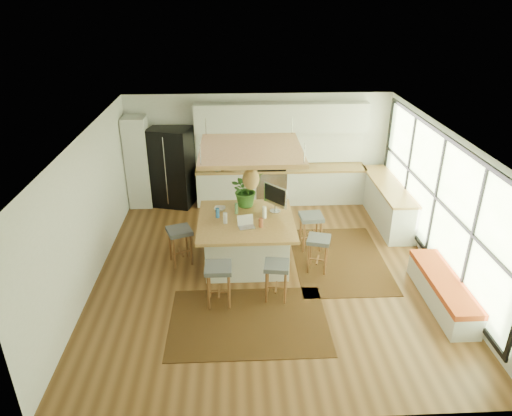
{
  "coord_description": "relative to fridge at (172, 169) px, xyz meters",
  "views": [
    {
      "loc": [
        -0.59,
        -7.67,
        5.0
      ],
      "look_at": [
        -0.2,
        0.5,
        1.1
      ],
      "focal_mm": 32.64,
      "sensor_mm": 36.0,
      "label": 1
    }
  ],
  "objects": [
    {
      "name": "fridge",
      "position": [
        0.0,
        0.0,
        0.0
      ],
      "size": [
        1.14,
        0.99,
        1.97
      ],
      "primitive_type": null,
      "rotation": [
        0.0,
        0.0,
        -0.26
      ],
      "color": "black",
      "rests_on": "floor"
    },
    {
      "name": "island_plant",
      "position": [
        1.77,
        -2.2,
        0.28
      ],
      "size": [
        0.95,
        0.96,
        0.56
      ],
      "primitive_type": "imported",
      "rotation": [
        0.0,
        0.0,
        0.67
      ],
      "color": "#1E4C19",
      "rests_on": "island"
    },
    {
      "name": "island_bottle_3",
      "position": [
        2.1,
        -2.8,
        0.1
      ],
      "size": [
        0.07,
        0.07,
        0.19
      ],
      "primitive_type": "cylinder",
      "color": "white",
      "rests_on": "island"
    },
    {
      "name": "stool_near_right",
      "position": [
        2.24,
        -4.12,
        -0.57
      ],
      "size": [
        0.48,
        0.48,
        0.71
      ],
      "primitive_type": null,
      "rotation": [
        0.0,
        0.0,
        -0.15
      ],
      "color": "#44474B",
      "rests_on": "floor"
    },
    {
      "name": "island",
      "position": [
        1.75,
        -2.85,
        -0.46
      ],
      "size": [
        1.85,
        1.85,
        0.93
      ],
      "primitive_type": null,
      "color": "olive",
      "rests_on": "floor"
    },
    {
      "name": "island_bottle_0",
      "position": [
        1.2,
        -2.75,
        0.1
      ],
      "size": [
        0.07,
        0.07,
        0.19
      ],
      "primitive_type": "cylinder",
      "color": "#2B6AAD",
      "rests_on": "island"
    },
    {
      "name": "stool_left_side",
      "position": [
        0.45,
        -2.85,
        -0.57
      ],
      "size": [
        0.58,
        0.58,
        0.76
      ],
      "primitive_type": null,
      "rotation": [
        0.0,
        0.0,
        -1.21
      ],
      "color": "#44474B",
      "rests_on": "floor"
    },
    {
      "name": "backsplash",
      "position": [
        2.7,
        0.28,
        0.43
      ],
      "size": [
        4.2,
        0.02,
        0.8
      ],
      "primitive_type": "cube",
      "color": "white",
      "rests_on": "wall_back"
    },
    {
      "name": "stool_right_front",
      "position": [
        3.12,
        -3.24,
        -0.57
      ],
      "size": [
        0.52,
        0.52,
        0.71
      ],
      "primitive_type": null,
      "rotation": [
        0.0,
        0.0,
        1.28
      ],
      "color": "#44474B",
      "rests_on": "floor"
    },
    {
      "name": "island_bottle_4",
      "position": [
        1.55,
        -2.6,
        0.1
      ],
      "size": [
        0.07,
        0.07,
        0.19
      ],
      "primitive_type": "cylinder",
      "color": "#5B8D54",
      "rests_on": "island"
    },
    {
      "name": "stool_right_back",
      "position": [
        3.11,
        -2.4,
        -0.57
      ],
      "size": [
        0.49,
        0.49,
        0.77
      ],
      "primitive_type": null,
      "rotation": [
        0.0,
        0.0,
        1.64
      ],
      "color": "#44474B",
      "rests_on": "floor"
    },
    {
      "name": "rug_near",
      "position": [
        1.73,
        -4.74,
        -0.92
      ],
      "size": [
        2.6,
        1.8,
        0.01
      ],
      "primitive_type": "cube",
      "color": "black",
      "rests_on": "floor"
    },
    {
      "name": "island_bottle_2",
      "position": [
        2.0,
        -3.15,
        0.1
      ],
      "size": [
        0.07,
        0.07,
        0.19
      ],
      "primitive_type": "cylinder",
      "color": "#9C5234",
      "rests_on": "island"
    },
    {
      "name": "wall_left",
      "position": [
        -1.1,
        -3.2,
        0.42
      ],
      "size": [
        0.0,
        7.0,
        7.0
      ],
      "primitive_type": "plane",
      "rotation": [
        1.57,
        0.0,
        1.57
      ],
      "color": "silver",
      "rests_on": "ground"
    },
    {
      "name": "right_counter_base",
      "position": [
        5.08,
        -1.2,
        -0.49
      ],
      "size": [
        0.6,
        2.5,
        0.88
      ],
      "primitive_type": "cube",
      "color": "beige",
      "rests_on": "floor"
    },
    {
      "name": "ceiling",
      "position": [
        2.15,
        -3.2,
        1.78
      ],
      "size": [
        7.0,
        7.0,
        0.0
      ],
      "primitive_type": "plane",
      "rotation": [
        3.14,
        0.0,
        0.0
      ],
      "color": "white",
      "rests_on": "ground"
    },
    {
      "name": "wall_back",
      "position": [
        2.15,
        0.3,
        0.42
      ],
      "size": [
        6.5,
        0.0,
        6.5
      ],
      "primitive_type": "plane",
      "rotation": [
        1.57,
        0.0,
        0.0
      ],
      "color": "silver",
      "rests_on": "ground"
    },
    {
      "name": "right_counter_top",
      "position": [
        5.08,
        -1.2,
        -0.03
      ],
      "size": [
        0.64,
        2.54,
        0.05
      ],
      "primitive_type": "cube",
      "color": "olive",
      "rests_on": "right_counter_base"
    },
    {
      "name": "microwave",
      "position": [
        1.26,
        -0.03,
        0.17
      ],
      "size": [
        0.56,
        0.43,
        0.34
      ],
      "primitive_type": "imported",
      "rotation": [
        0.0,
        0.0,
        0.36
      ],
      "color": "#A5A5AA",
      "rests_on": "back_counter_top"
    },
    {
      "name": "upper_cabinets",
      "position": [
        2.7,
        0.12,
        1.22
      ],
      "size": [
        4.2,
        0.34,
        0.7
      ],
      "primitive_type": "cube",
      "color": "beige",
      "rests_on": "wall_back"
    },
    {
      "name": "island_bottle_1",
      "position": [
        1.35,
        -3.0,
        0.1
      ],
      "size": [
        0.07,
        0.07,
        0.19
      ],
      "primitive_type": "cylinder",
      "color": "silver",
      "rests_on": "island"
    },
    {
      "name": "window_bench",
      "position": [
        5.1,
        -4.4,
        -0.68
      ],
      "size": [
        0.52,
        2.0,
        0.5
      ],
      "primitive_type": null,
      "color": "beige",
      "rests_on": "floor"
    },
    {
      "name": "wall_right",
      "position": [
        5.4,
        -3.2,
        0.42
      ],
      "size": [
        0.0,
        7.0,
        7.0
      ],
      "primitive_type": "plane",
      "rotation": [
        1.57,
        0.0,
        -1.57
      ],
      "color": "silver",
      "rests_on": "ground"
    },
    {
      "name": "floor",
      "position": [
        2.15,
        -3.2,
        -0.93
      ],
      "size": [
        7.0,
        7.0,
        0.0
      ],
      "primitive_type": "plane",
      "color": "#4F3016",
      "rests_on": "ground"
    },
    {
      "name": "pantry",
      "position": [
        -0.8,
        -0.02,
        0.2
      ],
      "size": [
        0.55,
        0.6,
        2.25
      ],
      "primitive_type": "cube",
      "color": "beige",
      "rests_on": "floor"
    },
    {
      "name": "laptop",
      "position": [
        1.75,
        -3.18,
        0.12
      ],
      "size": [
        0.37,
        0.38,
        0.23
      ],
      "primitive_type": null,
      "rotation": [
        0.0,
        0.0,
        0.22
      ],
      "color": "#A5A5AA",
      "rests_on": "island"
    },
    {
      "name": "window_wall",
      "position": [
        5.37,
        -3.2,
        0.47
      ],
      "size": [
        0.1,
        6.2,
        2.6
      ],
      "primitive_type": null,
      "color": "black",
      "rests_on": "wall_right"
    },
    {
      "name": "wall_front",
      "position": [
        2.15,
        -6.7,
        0.42
      ],
      "size": [
        6.5,
        0.0,
        6.5
      ],
      "primitive_type": "plane",
      "rotation": [
        -1.57,
        0.0,
        0.0
      ],
      "color": "silver",
      "rests_on": "ground"
    },
    {
      "name": "back_counter_top",
      "position": [
        2.7,
        -0.02,
        -0.03
      ],
      "size": [
        4.24,
        0.64,
        0.05
      ],
      "primitive_type": "cube",
      "color": "olive",
      "rests_on": "back_counter_base"
    },
    {
      "name": "island_bowl",
      "position": [
        1.24,
        -2.4,
        0.03
      ],
      "size": [
        0.25,
        0.25,
        0.06
      ],
      "primitive_type": "imported",
      "rotation": [
        0.0,
        0.0,
        -0.12
      ],
      "color": "white",
      "rests_on": "island"
    },
    {
      "name": "rug_right",
      "position": [
        3.63,
        -2.9,
        -0.92
      ],
      "size": [
        1.8,
        2.6,
        0.01
      ],
      "primitive_type": "cube",
      "color": "black",
      "rests_on": "floor"
    },
    {
      "name": "stool_near_left",
      "position": [
        1.24,
        -4.22,
        -0.57
      ],
      "size": [
        0.45,
        0.45,
        0.76
      ],
      "primitive_type": null,
      "rotation": [
        0.0,
        0.0,
        -0.0
      ],
      "color": "#44474B",
      "rests_on": "floor"
    },
    {
      "name": "range",
      "position": [
        2.45,
        -0.02,
        -0.43
      ],
      "size": [
        0.76,
        0.62,
        1.0
      ],
      "primitive_type": null,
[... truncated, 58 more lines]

